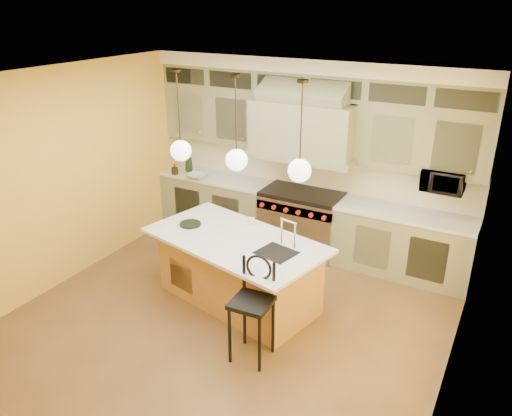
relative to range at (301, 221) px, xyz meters
The scene contains 18 objects.
floor 2.20m from the range, 90.00° to the right, with size 5.00×5.00×0.00m, color brown.
ceiling 3.23m from the range, 90.00° to the right, with size 5.00×5.00×0.00m, color white.
wall_back 1.03m from the range, 90.00° to the left, with size 5.00×5.00×0.00m, color gold.
wall_front 4.74m from the range, 90.00° to the right, with size 5.00×5.00×0.00m, color gold.
wall_left 3.43m from the range, 139.39° to the right, with size 5.00×5.00×0.00m, color gold.
wall_right 3.43m from the range, 40.61° to the right, with size 5.00×5.00×0.00m, color gold.
back_cabinetry 0.95m from the range, 90.00° to the left, with size 5.00×0.77×2.90m.
range is the anchor object (origin of this frame).
kitchen_island 1.73m from the range, 93.40° to the right, with size 2.45×1.67×1.35m.
counter_stool 2.65m from the range, 77.29° to the right, with size 0.44×0.44×1.18m.
microwave 2.18m from the range, ahead, with size 0.54×0.37×0.30m, color black.
oil_bottle_a 2.19m from the range, behind, with size 0.13×0.13×0.34m, color black.
oil_bottle_b 2.30m from the range, behind, with size 0.08×0.08×0.18m, color black.
fruit_bowl 1.86m from the range, behind, with size 0.31×0.31×0.08m, color beige.
cup 1.41m from the range, 96.61° to the right, with size 0.09×0.09×0.09m, color white.
pendant_left 2.44m from the range, 117.71° to the right, with size 0.26×0.26×1.11m.
pendant_center 2.27m from the range, 93.56° to the right, with size 0.26×0.26×1.11m.
pendant_right 2.37m from the range, 68.15° to the right, with size 0.26×0.26×1.11m.
Camera 1 is at (2.77, -4.34, 3.66)m, focal length 35.00 mm.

